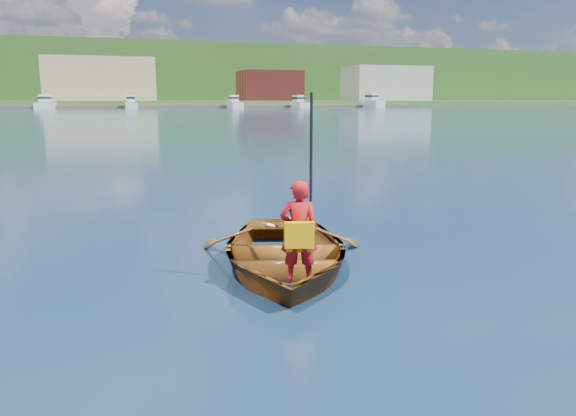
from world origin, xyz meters
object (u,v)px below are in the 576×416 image
(child_paddler, at_px, (299,232))
(dock, at_px, (147,107))
(rowboat, at_px, (284,252))
(marina_yachts, at_px, (116,103))

(child_paddler, relative_size, dock, 0.01)
(rowboat, relative_size, marina_yachts, 0.03)
(rowboat, bearing_deg, child_paddler, -95.00)
(child_paddler, xyz_separation_m, marina_yachts, (-1.85, 145.08, 0.62))
(child_paddler, bearing_deg, marina_yachts, 90.73)
(rowboat, relative_size, child_paddler, 1.82)
(marina_yachts, bearing_deg, dock, 30.19)
(dock, bearing_deg, marina_yachts, -149.81)
(rowboat, distance_m, marina_yachts, 144.19)
(child_paddler, height_order, marina_yachts, marina_yachts)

